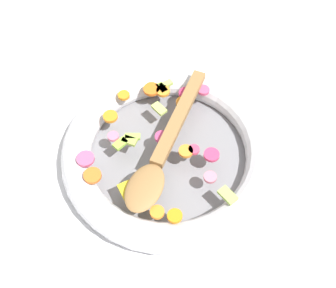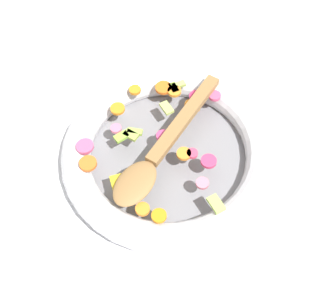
{
  "view_description": "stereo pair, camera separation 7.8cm",
  "coord_description": "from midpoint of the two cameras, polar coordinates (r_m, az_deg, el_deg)",
  "views": [
    {
      "loc": [
        0.21,
        -0.38,
        0.7
      ],
      "look_at": [
        0.0,
        0.0,
        0.05
      ],
      "focal_mm": 50.0,
      "sensor_mm": 36.0,
      "label": 1
    },
    {
      "loc": [
        0.28,
        -0.34,
        0.7
      ],
      "look_at": [
        0.0,
        0.0,
        0.05
      ],
      "focal_mm": 50.0,
      "sensor_mm": 36.0,
      "label": 2
    }
  ],
  "objects": [
    {
      "name": "wooden_spoon",
      "position": [
        0.76,
        -3.67,
        -1.18
      ],
      "size": [
        0.08,
        0.3,
        0.01
      ],
      "color": "olive",
      "rests_on": "chopped_vegetables"
    },
    {
      "name": "chopped_vegetables",
      "position": [
        0.79,
        -4.28,
        0.79
      ],
      "size": [
        0.28,
        0.28,
        0.01
      ],
      "color": "orange",
      "rests_on": "skillet"
    },
    {
      "name": "ground_plane",
      "position": [
        0.83,
        -2.71,
        -2.14
      ],
      "size": [
        4.0,
        4.0,
        0.0
      ],
      "primitive_type": "plane",
      "color": "silver"
    },
    {
      "name": "skillet",
      "position": [
        0.81,
        -2.77,
        -1.31
      ],
      "size": [
        0.37,
        0.37,
        0.05
      ],
      "color": "slate",
      "rests_on": "ground_plane"
    }
  ]
}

